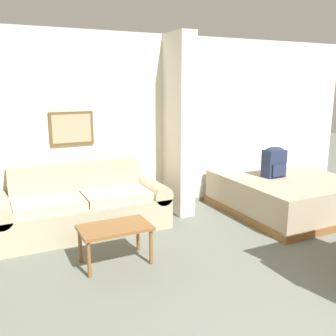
# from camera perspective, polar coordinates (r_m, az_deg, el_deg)

# --- Properties ---
(wall_back) EXTENTS (7.79, 0.16, 2.60)m
(wall_back) POSITION_cam_1_polar(r_m,az_deg,el_deg) (5.62, -3.78, 6.52)
(wall_back) COLOR silver
(wall_back) RESTS_ON ground_plane
(wall_partition_pillar) EXTENTS (0.24, 0.60, 2.60)m
(wall_partition_pillar) POSITION_cam_1_polar(r_m,az_deg,el_deg) (5.47, 1.65, 6.42)
(wall_partition_pillar) COLOR silver
(wall_partition_pillar) RESTS_ON ground_plane
(couch) EXTENTS (2.22, 0.84, 0.87)m
(couch) POSITION_cam_1_polar(r_m,az_deg,el_deg) (5.07, -12.91, -5.88)
(couch) COLOR #B7AD8E
(couch) RESTS_ON ground_plane
(coffee_table) EXTENTS (0.75, 0.46, 0.42)m
(coffee_table) POSITION_cam_1_polar(r_m,az_deg,el_deg) (4.09, -8.10, -9.46)
(coffee_table) COLOR brown
(coffee_table) RESTS_ON ground_plane
(bed) EXTENTS (1.71, 1.90, 0.53)m
(bed) POSITION_cam_1_polar(r_m,az_deg,el_deg) (5.96, 17.30, -3.71)
(bed) COLOR brown
(bed) RESTS_ON ground_plane
(backpack) EXTENTS (0.32, 0.23, 0.45)m
(backpack) POSITION_cam_1_polar(r_m,az_deg,el_deg) (5.79, 15.87, 0.97)
(backpack) COLOR #232D4C
(backpack) RESTS_ON bed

